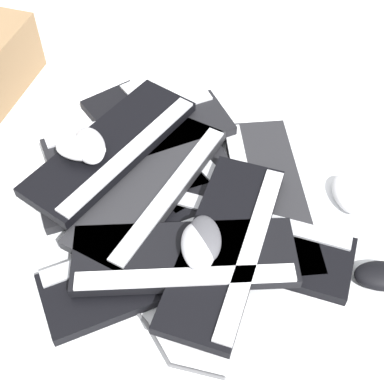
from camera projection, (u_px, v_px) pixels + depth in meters
The scene contains 18 objects.
ground_plane at pixel (221, 189), 1.22m from camera, with size 3.20×3.20×0.00m, color white.
keyboard_0 at pixel (268, 194), 1.19m from camera, with size 0.29×0.46×0.03m.
keyboard_1 at pixel (152, 142), 1.29m from camera, with size 0.22×0.46×0.03m.
keyboard_2 at pixel (136, 179), 1.22m from camera, with size 0.45×0.19×0.03m.
keyboard_3 at pixel (152, 268), 1.07m from camera, with size 0.45×0.17×0.03m.
keyboard_4 at pixel (246, 241), 1.11m from camera, with size 0.42×0.41×0.03m.
keyboard_5 at pixel (184, 257), 1.05m from camera, with size 0.46×0.31×0.03m.
keyboard_6 at pixel (150, 186), 1.17m from camera, with size 0.45×0.37×0.03m.
keyboard_7 at pixel (139, 136), 1.27m from camera, with size 0.44×0.16×0.03m.
keyboard_8 at pixel (225, 245), 1.07m from camera, with size 0.41×0.42×0.03m.
keyboard_9 at pixel (112, 147), 1.20m from camera, with size 0.46×0.34×0.03m.
mouse_0 at pixel (204, 239), 1.04m from camera, with size 0.11×0.07×0.04m, color #4C4C51.
mouse_1 at pixel (81, 148), 1.15m from camera, with size 0.11×0.07×0.04m, color silver.
mouse_2 at pixel (90, 146), 1.15m from camera, with size 0.11×0.07×0.04m, color #B7B7BC.
mouse_3 at pixel (198, 246), 1.02m from camera, with size 0.11×0.07×0.04m, color #B7B7BC.
mouse_4 at pixel (382, 276), 1.05m from camera, with size 0.11×0.07×0.04m, color black.
mouse_5 at pixel (348, 194), 1.18m from camera, with size 0.11×0.07×0.04m, color silver.
cable_0 at pixel (182, 233), 1.13m from camera, with size 0.45×0.50×0.01m.
Camera 1 is at (-0.40, -0.67, 0.94)m, focal length 50.00 mm.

